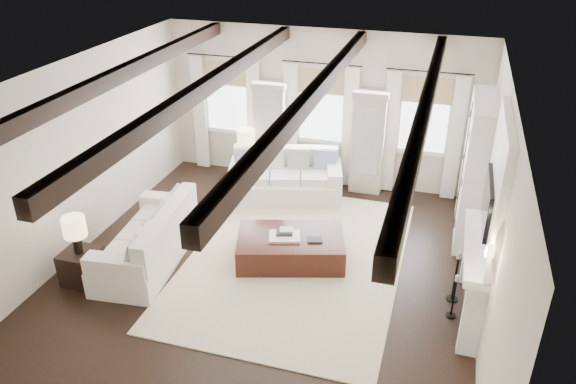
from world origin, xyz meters
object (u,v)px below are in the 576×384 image
(sofa_left, at_px, (151,241))
(side_table_front, at_px, (82,266))
(sofa_back, at_px, (286,179))
(side_table_back, at_px, (247,171))
(ottoman, at_px, (291,248))

(sofa_left, distance_m, side_table_front, 1.11)
(sofa_back, bearing_deg, sofa_left, -116.04)
(sofa_left, bearing_deg, sofa_back, 63.96)
(sofa_back, xyz_separation_m, side_table_back, (-0.93, 0.27, -0.08))
(ottoman, height_order, side_table_back, side_table_back)
(ottoman, relative_size, side_table_front, 3.23)
(sofa_back, relative_size, side_table_back, 3.97)
(sofa_back, distance_m, ottoman, 2.33)
(side_table_front, bearing_deg, ottoman, 26.93)
(side_table_front, height_order, side_table_back, side_table_back)
(side_table_front, relative_size, side_table_back, 0.89)
(ottoman, distance_m, side_table_front, 3.31)
(ottoman, bearing_deg, side_table_front, -169.60)
(side_table_front, bearing_deg, sofa_back, 59.29)
(side_table_back, bearing_deg, sofa_left, -98.86)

